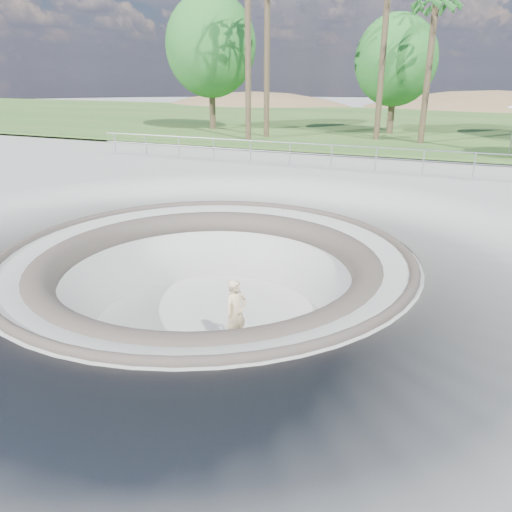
# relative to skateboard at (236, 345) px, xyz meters

# --- Properties ---
(ground) EXTENTS (180.00, 180.00, 0.00)m
(ground) POSITION_rel_skateboard_xyz_m (-1.22, 0.93, 1.84)
(ground) COLOR #A3A49F
(ground) RESTS_ON ground
(skate_bowl) EXTENTS (14.00, 14.00, 4.10)m
(skate_bowl) POSITION_rel_skateboard_xyz_m (-1.22, 0.93, 0.01)
(skate_bowl) COLOR #A3A49F
(skate_bowl) RESTS_ON ground
(grass_strip) EXTENTS (180.00, 36.00, 0.12)m
(grass_strip) POSITION_rel_skateboard_xyz_m (-1.22, 34.93, 2.06)
(grass_strip) COLOR #2D5622
(grass_strip) RESTS_ON ground
(distant_hills) EXTENTS (103.20, 45.00, 28.60)m
(distant_hills) POSITION_rel_skateboard_xyz_m (2.56, 58.10, -5.18)
(distant_hills) COLOR brown
(distant_hills) RESTS_ON ground
(safety_railing) EXTENTS (25.00, 0.06, 1.03)m
(safety_railing) POSITION_rel_skateboard_xyz_m (-1.22, 12.93, 2.53)
(safety_railing) COLOR #989BA1
(safety_railing) RESTS_ON ground
(skateboard) EXTENTS (0.76, 0.44, 0.08)m
(skateboard) POSITION_rel_skateboard_xyz_m (0.00, 0.00, 0.00)
(skateboard) COLOR #98613D
(skateboard) RESTS_ON ground
(skater) EXTENTS (0.60, 0.70, 1.64)m
(skater) POSITION_rel_skateboard_xyz_m (0.00, 0.00, 0.83)
(skater) COLOR beige
(skater) RESTS_ON skateboard
(palm_d) EXTENTS (2.60, 2.60, 8.99)m
(palm_d) POSITION_rel_skateboard_xyz_m (1.78, 22.32, 9.72)
(palm_d) COLOR brown
(palm_d) RESTS_ON ground
(bushy_tree_left) EXTENTS (6.52, 5.93, 9.40)m
(bushy_tree_left) POSITION_rel_skateboard_xyz_m (-13.34, 24.63, 7.85)
(bushy_tree_left) COLOR brown
(bushy_tree_left) RESTS_ON ground
(bushy_tree_mid) EXTENTS (5.36, 4.87, 7.73)m
(bushy_tree_mid) POSITION_rel_skateboard_xyz_m (-0.69, 26.55, 6.80)
(bushy_tree_mid) COLOR brown
(bushy_tree_mid) RESTS_ON ground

